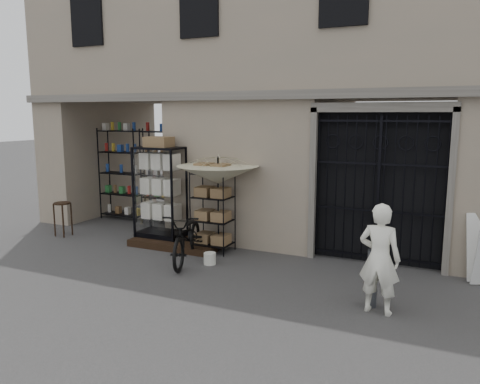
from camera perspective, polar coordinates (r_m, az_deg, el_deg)
The scene contains 14 objects.
ground at distance 8.06m, azimuth 1.04°, elevation -11.43°, with size 80.00×80.00×0.00m, color black.
main_building at distance 11.42m, azimuth 9.58°, elevation 17.54°, with size 14.00×4.00×9.00m, color gray.
shop_recess at distance 12.34m, azimuth -13.03°, elevation 2.85°, with size 3.00×1.70×3.00m, color black.
shop_shelving at distance 12.80m, azimuth -11.80°, elevation 2.00°, with size 2.70×0.50×2.50m, color black.
iron_gate at distance 9.36m, azimuth 16.66°, elevation 0.63°, with size 2.50×0.21×3.00m.
step_platform at distance 10.42m, azimuth -7.72°, elevation -6.20°, with size 2.00×0.90×0.15m, color black.
display_cabinet at distance 10.56m, azimuth -9.70°, elevation -0.58°, with size 1.17×0.97×2.18m.
wire_rack at distance 9.83m, azimuth -3.34°, elevation -2.33°, with size 0.83×0.63×1.77m.
market_umbrella at distance 9.65m, azimuth -2.70°, elevation 2.71°, with size 1.55×1.58×2.42m.
white_bucket at distance 9.16m, azimuth -3.70°, elevation -8.09°, with size 0.24×0.24×0.23m, color silver.
bicycle at distance 9.38m, azimuth -6.31°, elevation -8.42°, with size 0.67×1.02×1.93m, color black.
wooden_stool at distance 11.91m, azimuth -20.78°, elevation -3.01°, with size 0.39×0.39×0.81m.
steel_bollard at distance 7.40m, azimuth 15.80°, elevation -10.10°, with size 0.16×0.16×0.88m, color #4F535B.
shopkeeper at distance 7.38m, azimuth 16.33°, elevation -13.86°, with size 0.60×1.63×0.39m, color white.
Camera 1 is at (3.01, -6.90, 2.88)m, focal length 35.00 mm.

